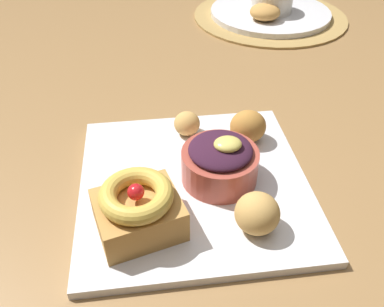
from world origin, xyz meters
The scene contains 10 objects.
dining_table centered at (0.00, 0.00, 0.64)m, with size 1.27×1.09×0.73m.
woven_placemat centered at (0.27, 0.32, 0.73)m, with size 0.36×0.36×0.01m, color #AD894C.
front_plate centered at (0.01, -0.23, 0.74)m, with size 0.29×0.29×0.01m, color white.
cake_slice centered at (-0.06, -0.30, 0.77)m, with size 0.11×0.10×0.07m.
berry_ramekin centered at (0.04, -0.23, 0.77)m, with size 0.10×0.10×0.07m.
fritter_front centered at (0.10, -0.16, 0.77)m, with size 0.05×0.05×0.05m, color #BC7F38.
fritter_middle centered at (0.01, -0.13, 0.76)m, with size 0.04×0.04×0.03m, color tan.
fritter_back centered at (0.07, -0.32, 0.77)m, with size 0.05×0.05×0.05m, color tan.
back_plate centered at (0.27, 0.32, 0.74)m, with size 0.28×0.28×0.01m, color white.
back_pastry centered at (0.24, 0.27, 0.76)m, with size 0.07×0.07×0.03m, color #C68E47.
Camera 1 is at (-0.04, -0.61, 1.10)m, focal length 38.08 mm.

